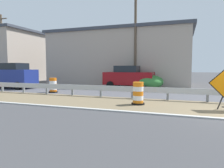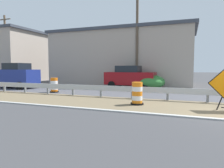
{
  "view_description": "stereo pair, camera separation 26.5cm",
  "coord_description": "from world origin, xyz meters",
  "px_view_note": "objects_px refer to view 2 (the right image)",
  "views": [
    {
      "loc": [
        -9.13,
        2.12,
        1.79
      ],
      "look_at": [
        2.4,
        6.21,
        0.82
      ],
      "focal_mm": 32.69,
      "sensor_mm": 36.0,
      "label": 1
    },
    {
      "loc": [
        -9.04,
        1.87,
        1.79
      ],
      "look_at": [
        2.4,
        6.21,
        0.82
      ],
      "focal_mm": 32.69,
      "sensor_mm": 36.0,
      "label": 2
    }
  ],
  "objects_px": {
    "car_trailing_near_lane": "(130,77)",
    "utility_pole_near": "(137,38)",
    "traffic_barrel_close": "(54,86)",
    "utility_pole_mid": "(6,48)",
    "car_trailing_far_lane": "(16,76)",
    "traffic_barrel_nearest": "(137,94)"
  },
  "relations": [
    {
      "from": "traffic_barrel_nearest",
      "to": "car_trailing_far_lane",
      "type": "xyz_separation_m",
      "value": [
        4.19,
        12.01,
        0.6
      ]
    },
    {
      "from": "utility_pole_near",
      "to": "utility_pole_mid",
      "type": "xyz_separation_m",
      "value": [
        0.34,
        16.58,
        -0.29
      ]
    },
    {
      "from": "car_trailing_near_lane",
      "to": "utility_pole_near",
      "type": "xyz_separation_m",
      "value": [
        1.27,
        -0.28,
        3.54
      ]
    },
    {
      "from": "car_trailing_far_lane",
      "to": "utility_pole_mid",
      "type": "xyz_separation_m",
      "value": [
        5.14,
        6.81,
        3.14
      ]
    },
    {
      "from": "utility_pole_mid",
      "to": "utility_pole_near",
      "type": "bearing_deg",
      "value": -91.18
    },
    {
      "from": "utility_pole_near",
      "to": "utility_pole_mid",
      "type": "bearing_deg",
      "value": 88.82
    },
    {
      "from": "traffic_barrel_close",
      "to": "utility_pole_mid",
      "type": "bearing_deg",
      "value": 61.04
    },
    {
      "from": "traffic_barrel_close",
      "to": "utility_pole_mid",
      "type": "height_order",
      "value": "utility_pole_mid"
    },
    {
      "from": "car_trailing_far_lane",
      "to": "utility_pole_near",
      "type": "bearing_deg",
      "value": -153.58
    },
    {
      "from": "utility_pole_mid",
      "to": "traffic_barrel_close",
      "type": "bearing_deg",
      "value": -118.96
    },
    {
      "from": "car_trailing_far_lane",
      "to": "utility_pole_near",
      "type": "distance_m",
      "value": 11.41
    },
    {
      "from": "car_trailing_near_lane",
      "to": "car_trailing_far_lane",
      "type": "height_order",
      "value": "car_trailing_far_lane"
    },
    {
      "from": "utility_pole_mid",
      "to": "car_trailing_near_lane",
      "type": "bearing_deg",
      "value": -95.63
    },
    {
      "from": "utility_pole_mid",
      "to": "traffic_barrel_nearest",
      "type": "bearing_deg",
      "value": -116.37
    },
    {
      "from": "car_trailing_near_lane",
      "to": "utility_pole_near",
      "type": "relative_size",
      "value": 0.49
    },
    {
      "from": "traffic_barrel_close",
      "to": "utility_pole_mid",
      "type": "xyz_separation_m",
      "value": [
        6.62,
        11.96,
        3.76
      ]
    },
    {
      "from": "car_trailing_near_lane",
      "to": "utility_pole_mid",
      "type": "relative_size",
      "value": 0.53
    },
    {
      "from": "traffic_barrel_close",
      "to": "utility_pole_mid",
      "type": "relative_size",
      "value": 0.13
    },
    {
      "from": "car_trailing_near_lane",
      "to": "utility_pole_mid",
      "type": "bearing_deg",
      "value": 174.61
    },
    {
      "from": "utility_pole_near",
      "to": "car_trailing_far_lane",
      "type": "bearing_deg",
      "value": 116.19
    },
    {
      "from": "traffic_barrel_nearest",
      "to": "car_trailing_near_lane",
      "type": "relative_size",
      "value": 0.26
    },
    {
      "from": "car_trailing_near_lane",
      "to": "traffic_barrel_nearest",
      "type": "bearing_deg",
      "value": -71.63
    }
  ]
}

